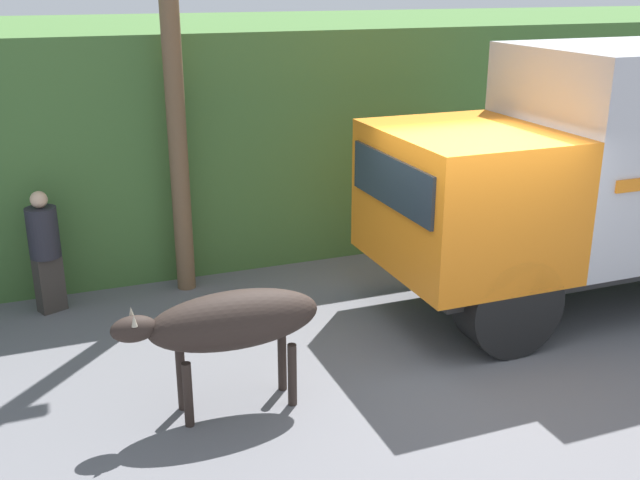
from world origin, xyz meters
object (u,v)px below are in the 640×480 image
object	(u,v)px
cargo_truck	(633,163)
brown_cow	(231,322)
pedestrian_on_hill	(45,248)
utility_pole	(171,45)

from	to	relation	value
cargo_truck	brown_cow	size ratio (longest dim) A/B	3.21
cargo_truck	brown_cow	distance (m)	5.68
pedestrian_on_hill	utility_pole	xyz separation A→B (m)	(1.75, 0.13, 2.39)
cargo_truck	utility_pole	distance (m)	5.99
utility_pole	brown_cow	bearing A→B (deg)	-93.34
pedestrian_on_hill	utility_pole	bearing A→B (deg)	160.42
pedestrian_on_hill	brown_cow	bearing A→B (deg)	93.26
pedestrian_on_hill	utility_pole	distance (m)	2.97
cargo_truck	pedestrian_on_hill	distance (m)	7.48
brown_cow	utility_pole	distance (m)	3.95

